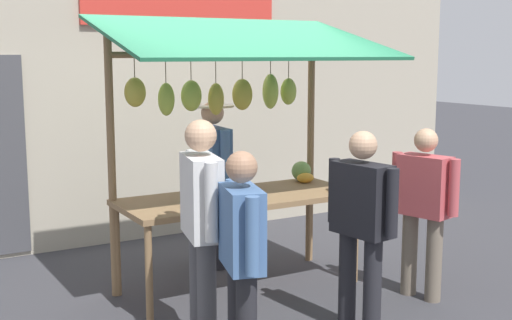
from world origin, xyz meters
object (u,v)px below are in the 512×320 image
(market_stall, at_px, (240,121))
(shopper_with_ponytail, at_px, (202,217))
(shopper_with_shopping_bag, at_px, (361,219))
(shopper_in_grey_tee, at_px, (242,250))
(vendor_with_sunhat, at_px, (213,169))
(shopper_in_striped_shirt, at_px, (424,203))

(market_stall, bearing_deg, shopper_with_ponytail, 49.08)
(shopper_with_shopping_bag, relative_size, shopper_in_grey_tee, 1.03)
(shopper_with_ponytail, bearing_deg, vendor_with_sunhat, -15.76)
(shopper_in_grey_tee, bearing_deg, market_stall, -12.88)
(shopper_with_shopping_bag, distance_m, shopper_with_ponytail, 1.23)
(vendor_with_sunhat, bearing_deg, shopper_in_striped_shirt, 37.91)
(shopper_in_grey_tee, distance_m, shopper_in_striped_shirt, 2.17)
(vendor_with_sunhat, height_order, shopper_with_ponytail, shopper_with_ponytail)
(market_stall, height_order, shopper_in_grey_tee, market_stall)
(shopper_in_grey_tee, height_order, shopper_in_striped_shirt, shopper_in_grey_tee)
(market_stall, xyz_separation_m, shopper_in_grey_tee, (0.87, 1.59, -0.68))
(shopper_in_striped_shirt, xyz_separation_m, shopper_with_ponytail, (2.13, -0.06, 0.12))
(vendor_with_sunhat, relative_size, shopper_with_shopping_bag, 1.06)
(shopper_with_ponytail, bearing_deg, shopper_in_grey_tee, -164.95)
(market_stall, bearing_deg, shopper_in_striped_shirt, 139.00)
(shopper_with_shopping_bag, xyz_separation_m, shopper_in_grey_tee, (1.15, 0.18, -0.03))
(shopper_in_grey_tee, relative_size, shopper_with_ponytail, 0.91)
(shopper_with_shopping_bag, height_order, shopper_in_grey_tee, shopper_with_shopping_bag)
(shopper_in_grey_tee, distance_m, shopper_with_ponytail, 0.58)
(shopper_with_shopping_bag, relative_size, shopper_with_ponytail, 0.94)
(vendor_with_sunhat, bearing_deg, market_stall, -0.97)
(shopper_in_striped_shirt, distance_m, shopper_with_ponytail, 2.13)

